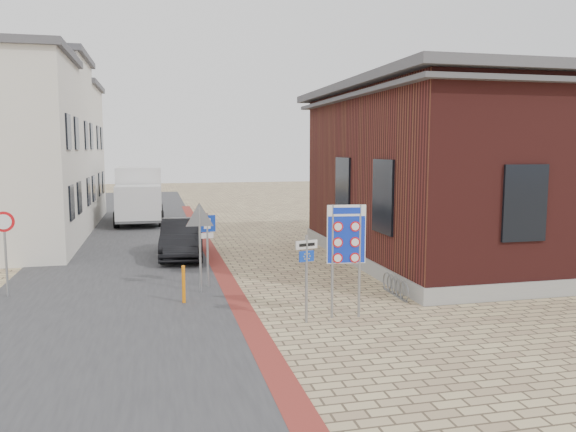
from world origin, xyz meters
name	(u,v)px	position (x,y,z in m)	size (l,w,h in m)	color
ground	(333,324)	(0.00, 0.00, 0.00)	(120.00, 120.00, 0.00)	tan
road_strip	(129,239)	(-5.50, 15.00, 0.01)	(7.00, 60.00, 0.02)	#38383A
curb_strip	(212,254)	(-2.00, 10.00, 0.01)	(0.60, 40.00, 0.02)	maroon
brick_building	(495,170)	(8.99, 7.00, 3.49)	(13.00, 13.00, 6.80)	gray
townhouse_mid	(16,144)	(-10.99, 18.00, 4.57)	(7.40, 6.40, 9.10)	silver
townhouse_far	(40,152)	(-10.99, 24.00, 4.17)	(7.40, 6.40, 8.30)	silver
bike_rack	(395,287)	(2.65, 2.20, 0.26)	(0.08, 1.80, 0.60)	slate
sedan	(182,238)	(-3.20, 9.74, 0.77)	(1.62, 4.65, 1.53)	black
box_truck	(139,194)	(-5.13, 21.03, 1.68)	(2.69, 6.23, 3.26)	slate
border_sign	(346,237)	(0.50, 0.50, 2.11)	(1.00, 0.17, 2.93)	gray
essen_sign	(306,266)	(-0.60, 0.30, 1.45)	(0.59, 0.19, 2.22)	gray
parking_sign	(207,237)	(-2.66, 4.50, 1.59)	(0.52, 0.10, 2.35)	gray
yield_sign	(200,225)	(-2.94, 3.87, 2.07)	(0.96, 0.13, 2.70)	gray
speed_sign	(5,240)	(-8.50, 4.67, 1.72)	(0.60, 0.07, 2.54)	gray
bollard	(184,285)	(-3.50, 2.80, 0.54)	(0.10, 0.10, 1.08)	orange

